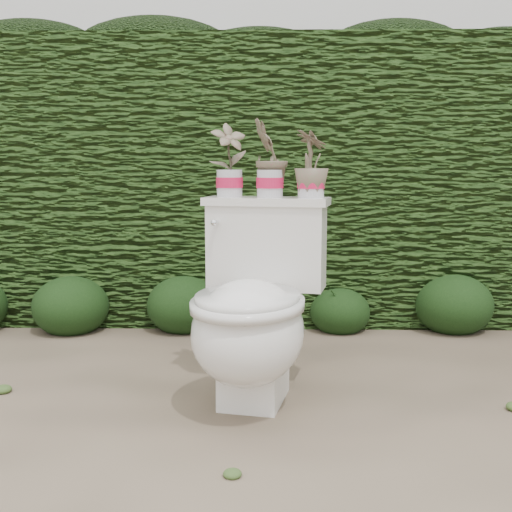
{
  "coord_description": "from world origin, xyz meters",
  "views": [
    {
      "loc": [
        0.04,
        -2.36,
        0.91
      ],
      "look_at": [
        -0.02,
        0.14,
        0.55
      ],
      "focal_mm": 45.0,
      "sensor_mm": 36.0,
      "label": 1
    }
  ],
  "objects_px": {
    "potted_plant_left": "(229,162)",
    "potted_plant_center": "(270,160)",
    "toilet": "(253,312)",
    "potted_plant_right": "(311,166)"
  },
  "relations": [
    {
      "from": "potted_plant_left",
      "to": "potted_plant_center",
      "type": "relative_size",
      "value": 0.96
    },
    {
      "from": "toilet",
      "to": "potted_plant_left",
      "type": "height_order",
      "value": "potted_plant_left"
    },
    {
      "from": "potted_plant_left",
      "to": "toilet",
      "type": "bearing_deg",
      "value": -93.95
    },
    {
      "from": "potted_plant_right",
      "to": "toilet",
      "type": "bearing_deg",
      "value": 100.23
    },
    {
      "from": "toilet",
      "to": "potted_plant_right",
      "type": "distance_m",
      "value": 0.62
    },
    {
      "from": "toilet",
      "to": "potted_plant_center",
      "type": "distance_m",
      "value": 0.62
    },
    {
      "from": "potted_plant_left",
      "to": "potted_plant_center",
      "type": "distance_m",
      "value": 0.17
    },
    {
      "from": "toilet",
      "to": "potted_plant_right",
      "type": "relative_size",
      "value": 3.09
    },
    {
      "from": "toilet",
      "to": "potted_plant_center",
      "type": "relative_size",
      "value": 2.61
    },
    {
      "from": "toilet",
      "to": "potted_plant_left",
      "type": "distance_m",
      "value": 0.63
    }
  ]
}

